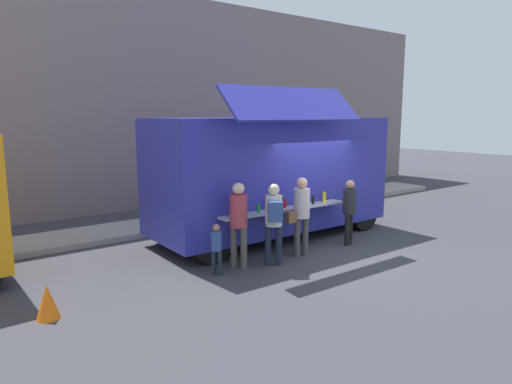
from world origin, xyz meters
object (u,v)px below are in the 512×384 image
object	(u,v)px
traffic_cone_orange	(48,302)
customer_rear_waiting	(239,217)
food_truck_main	(272,173)
customer_front_ordering	(301,210)
customer_extra_browsing	(349,206)
child_near_queue	(216,245)
trash_bin	(320,190)
customer_mid_with_backpack	(274,216)

from	to	relation	value
traffic_cone_orange	customer_rear_waiting	world-z (taller)	customer_rear_waiting
food_truck_main	customer_front_ordering	size ratio (longest dim) A/B	3.54
customer_extra_browsing	child_near_queue	xyz separation A→B (m)	(-3.71, 0.14, -0.33)
food_truck_main	traffic_cone_orange	xyz separation A→B (m)	(-5.89, -1.71, -1.39)
traffic_cone_orange	food_truck_main	bearing A→B (deg)	16.19
trash_bin	food_truck_main	bearing A→B (deg)	-150.63
customer_front_ordering	customer_extra_browsing	world-z (taller)	customer_front_ordering
food_truck_main	trash_bin	size ratio (longest dim) A/B	6.25
customer_front_ordering	trash_bin	bearing A→B (deg)	-43.30
trash_bin	customer_extra_browsing	size ratio (longest dim) A/B	0.63
traffic_cone_orange	customer_front_ordering	world-z (taller)	customer_front_ordering
customer_mid_with_backpack	customer_rear_waiting	xyz separation A→B (m)	(-0.67, 0.32, 0.01)
food_truck_main	customer_rear_waiting	bearing A→B (deg)	-143.25
customer_extra_browsing	food_truck_main	bearing A→B (deg)	6.53
customer_rear_waiting	customer_extra_browsing	xyz separation A→B (m)	(3.12, -0.23, -0.12)
traffic_cone_orange	customer_mid_with_backpack	distance (m)	4.48
customer_rear_waiting	customer_mid_with_backpack	bearing A→B (deg)	-51.66
child_near_queue	food_truck_main	bearing A→B (deg)	-0.35
trash_bin	customer_extra_browsing	bearing A→B (deg)	-127.60
traffic_cone_orange	customer_mid_with_backpack	xyz separation A→B (m)	(4.41, -0.16, 0.79)
trash_bin	customer_mid_with_backpack	bearing A→B (deg)	-143.22
customer_mid_with_backpack	trash_bin	bearing A→B (deg)	-21.01
customer_mid_with_backpack	customer_extra_browsing	world-z (taller)	customer_mid_with_backpack
traffic_cone_orange	customer_rear_waiting	xyz separation A→B (m)	(3.75, 0.16, 0.79)
food_truck_main	child_near_queue	world-z (taller)	food_truck_main
customer_extra_browsing	child_near_queue	world-z (taller)	customer_extra_browsing
customer_front_ordering	customer_extra_browsing	distance (m)	1.53
food_truck_main	child_near_queue	distance (m)	3.36
food_truck_main	customer_extra_browsing	size ratio (longest dim) A/B	3.94
child_near_queue	traffic_cone_orange	bearing A→B (deg)	150.27
child_near_queue	customer_mid_with_backpack	bearing A→B (deg)	-41.56
traffic_cone_orange	customer_rear_waiting	size ratio (longest dim) A/B	0.31
food_truck_main	traffic_cone_orange	world-z (taller)	food_truck_main
trash_bin	customer_rear_waiting	xyz separation A→B (m)	(-6.27, -3.87, 0.56)
customer_front_ordering	customer_extra_browsing	xyz separation A→B (m)	(1.53, -0.07, -0.10)
trash_bin	customer_extra_browsing	xyz separation A→B (m)	(-3.15, -4.09, 0.45)
customer_front_ordering	customer_rear_waiting	xyz separation A→B (m)	(-1.59, 0.16, 0.02)
traffic_cone_orange	customer_mid_with_backpack	bearing A→B (deg)	-2.04
food_truck_main	customer_mid_with_backpack	distance (m)	2.46
customer_rear_waiting	child_near_queue	bearing A→B (deg)	162.49
customer_rear_waiting	child_near_queue	world-z (taller)	customer_rear_waiting
traffic_cone_orange	child_near_queue	world-z (taller)	child_near_queue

